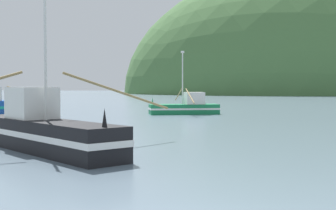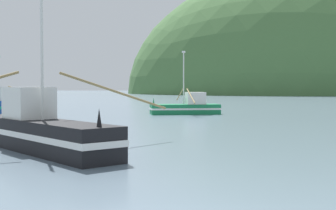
% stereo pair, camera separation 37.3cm
% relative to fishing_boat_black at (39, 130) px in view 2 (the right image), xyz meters
% --- Properties ---
extents(hill_far_right, '(135.51, 108.41, 97.14)m').
position_rel_fishing_boat_black_xyz_m(hill_far_right, '(45.15, 171.85, -0.92)').
color(hill_far_right, '#47703D').
rests_on(hill_far_right, ground).
extents(fishing_boat_black, '(10.50, 10.22, 6.98)m').
position_rel_fishing_boat_black_xyz_m(fishing_boat_black, '(0.00, 0.00, 0.00)').
color(fishing_boat_black, black).
rests_on(fishing_boat_black, ground).
extents(fishing_boat_green, '(7.51, 10.16, 6.53)m').
position_rel_fishing_boat_black_xyz_m(fishing_boat_green, '(5.72, 28.35, -0.17)').
color(fishing_boat_green, '#197A47').
rests_on(fishing_boat_green, ground).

